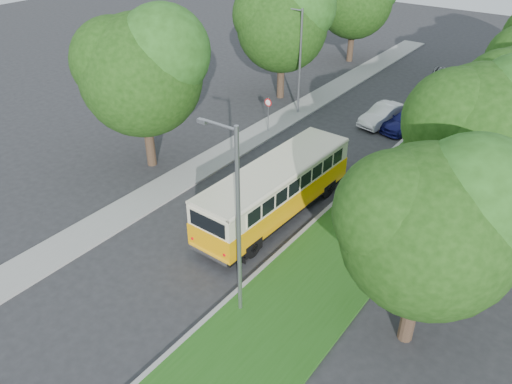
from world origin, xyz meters
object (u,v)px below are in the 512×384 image
Objects in this scene: lamppost_near at (236,219)px; car_white at (384,115)px; car_grey at (443,77)px; car_blue at (407,121)px; vintage_bus at (276,191)px; lamppost_far at (299,58)px; car_silver at (316,166)px.

lamppost_near is 20.94m from car_white.
car_white reaches higher than car_grey.
vintage_bus is at bearing -79.34° from car_blue.
lamppost_far is at bearing -149.70° from car_blue.
car_white is at bearing 17.63° from lamppost_far.
car_silver is at bearing -102.79° from car_grey.
vintage_bus is 2.69× the size of car_silver.
car_silver is 9.44m from car_blue.
lamppost_near is at bearing -70.65° from car_blue.
lamppost_near is 2.14× the size of car_silver.
lamppost_near is at bearing -96.45° from car_grey.
lamppost_far is at bearing 119.60° from vintage_bus.
lamppost_far is at bearing 130.31° from car_silver.
lamppost_far is (-8.91, 18.50, -0.25)m from lamppost_near.
car_grey is (0.31, 24.81, -0.86)m from vintage_bus.
lamppost_far is 10.01m from car_silver.
vintage_bus reaches higher than car_blue.
car_grey is (0.79, 19.91, -0.00)m from car_silver.
vintage_bus is 2.36× the size of car_white.
car_white reaches higher than car_silver.
vintage_bus is at bearing -62.39° from lamppost_far.
vintage_bus is 14.25m from car_blue.
lamppost_far is at bearing 115.71° from lamppost_near.
car_grey is (-2.21, 31.11, -3.74)m from lamppost_near.
car_grey is (-1.01, 10.64, 0.01)m from car_blue.
car_blue is (7.70, 1.97, -3.49)m from lamppost_far.
lamppost_far is at bearing -128.47° from car_grey.
lamppost_near is 20.53m from lamppost_far.
car_blue is at bearing 86.68° from vintage_bus.
lamppost_far reaches higher than car_grey.
vintage_bus is at bearing -77.45° from car_white.
lamppost_far is 7.17m from car_white.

